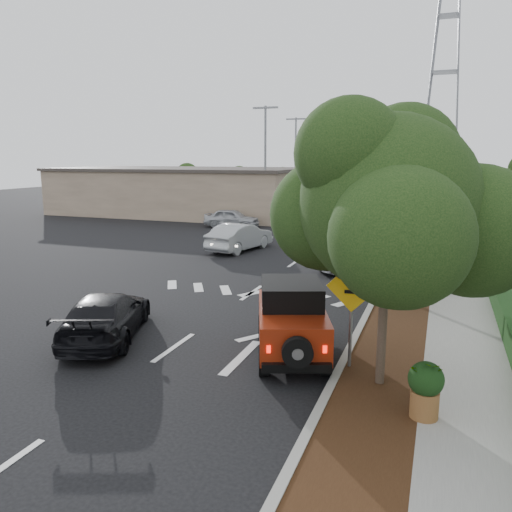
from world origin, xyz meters
The scene contains 19 objects.
ground centered at (0.00, 0.00, 0.00)m, with size 120.00×120.00×0.00m, color black.
curb centered at (4.60, 12.00, 0.07)m, with size 0.20×70.00×0.15m, color #9E9B93.
planting_strip centered at (5.60, 12.00, 0.06)m, with size 1.80×70.00×0.12m, color black.
sidewalk centered at (7.50, 12.00, 0.06)m, with size 2.00×70.00×0.12m, color gray.
hedge centered at (8.90, 12.00, 0.40)m, with size 0.80×70.00×0.80m, color black.
commercial_building centered at (-16.00, 30.00, 2.00)m, with size 22.00×12.00×4.00m, color gray.
transmission_tower centered at (6.00, 48.00, 0.00)m, with size 7.00×4.00×28.00m, color slate, non-canonical shape.
street_tree_near centered at (5.60, -0.50, 0.00)m, with size 3.80×3.80×5.92m, color black, non-canonical shape.
street_tree_mid centered at (5.60, 6.50, 0.00)m, with size 3.20×3.20×5.32m, color black, non-canonical shape.
street_tree_far centered at (5.60, 13.00, 0.00)m, with size 3.40×3.40×5.62m, color black, non-canonical shape.
light_pole_a centered at (-6.50, 26.00, 0.00)m, with size 2.00×0.22×9.00m, color slate, non-canonical shape.
light_pole_b centered at (-7.50, 38.00, 0.00)m, with size 2.00×0.22×9.00m, color slate, non-canonical shape.
red_jeep centered at (3.14, 0.71, 0.99)m, with size 2.78×3.98×1.95m.
silver_suv_ahead centered at (3.20, 11.98, 0.82)m, with size 2.71×5.88×1.64m, color #A4A6AB.
black_suv_oncoming centered at (-2.20, -0.01, 0.66)m, with size 1.86×4.58×1.33m, color black.
silver_sedan_oncoming centered at (-3.80, 14.11, 0.76)m, with size 1.62×4.64×1.53m, color #A0A3A7.
parked_suv centered at (-7.84, 22.41, 0.70)m, with size 1.64×4.09×1.39m, color #B3B5BB.
speed_hump_sign centered at (4.80, 0.11, 1.81)m, with size 1.23×0.11×2.61m.
terracotta_planter centered at (6.60, -1.77, 0.81)m, with size 0.69×0.69×1.21m.
Camera 1 is at (6.65, -11.38, 5.16)m, focal length 35.00 mm.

